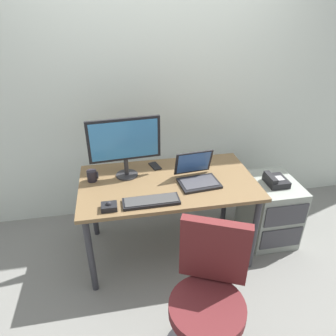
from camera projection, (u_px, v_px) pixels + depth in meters
ground_plane at (168, 248)px, 2.83m from camera, size 8.00×8.00×0.00m
back_wall at (153, 76)px, 2.78m from camera, size 6.00×0.10×2.80m
desk at (168, 189)px, 2.51m from camera, size 1.41×0.78×0.73m
file_cabinet at (269, 210)px, 2.86m from camera, size 0.42×0.53×0.59m
desk_phone at (275, 180)px, 2.68m from camera, size 0.17×0.20×0.09m
office_chair at (208, 305)px, 1.81m from camera, size 0.54×0.55×0.95m
monitor_main at (125, 143)px, 2.41m from camera, size 0.57×0.18×0.50m
keyboard at (151, 201)px, 2.21m from camera, size 0.41×0.14×0.03m
laptop at (197, 175)px, 2.45m from camera, size 0.34×0.32×0.23m
trackball_mouse at (109, 206)px, 2.13m from camera, size 0.11×0.09×0.07m
coffee_mug at (92, 176)px, 2.46m from camera, size 0.09×0.08×0.09m
cell_phone at (155, 166)px, 2.68m from camera, size 0.10×0.15×0.01m
banana at (199, 157)px, 2.80m from camera, size 0.19×0.09×0.04m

